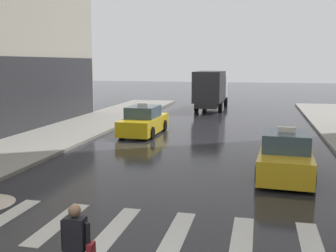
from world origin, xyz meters
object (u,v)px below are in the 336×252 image
at_px(taxi_lead, 286,156).
at_px(taxi_second, 144,122).
at_px(box_truck, 211,89).
at_px(pedestrian_with_handbag, 77,244).

xyz_separation_m(taxi_lead, taxi_second, (-7.42, 7.11, 0.00)).
height_order(taxi_lead, taxi_second, same).
relative_size(taxi_second, box_truck, 0.60).
distance_m(taxi_lead, pedestrian_with_handbag, 9.57).
bearing_deg(pedestrian_with_handbag, taxi_second, 102.17).
height_order(taxi_lead, pedestrian_with_handbag, taxi_lead).
bearing_deg(pedestrian_with_handbag, taxi_lead, 65.21).
distance_m(taxi_lead, box_truck, 20.63).
distance_m(box_truck, pedestrian_with_handbag, 28.68).
distance_m(taxi_second, pedestrian_with_handbag, 16.16).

